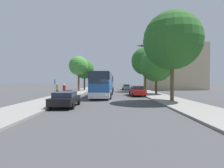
% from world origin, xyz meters
% --- Properties ---
extents(ground_plane, '(300.00, 300.00, 0.00)m').
position_xyz_m(ground_plane, '(0.00, 0.00, 0.00)').
color(ground_plane, '#424244').
rests_on(ground_plane, ground).
extents(sidewalk_left, '(4.00, 120.00, 0.15)m').
position_xyz_m(sidewalk_left, '(-7.00, 0.00, 0.07)').
color(sidewalk_left, gray).
rests_on(sidewalk_left, ground_plane).
extents(sidewalk_right, '(4.00, 120.00, 0.15)m').
position_xyz_m(sidewalk_right, '(7.00, 0.00, 0.07)').
color(sidewalk_right, gray).
rests_on(sidewalk_right, ground_plane).
extents(building_right_background, '(15.09, 10.62, 15.57)m').
position_xyz_m(building_right_background, '(17.62, 28.87, 7.79)').
color(building_right_background, '#C6B28E').
rests_on(building_right_background, ground_plane).
extents(bus_front, '(3.05, 11.47, 3.52)m').
position_xyz_m(bus_front, '(-1.27, 4.74, 1.87)').
color(bus_front, silver).
rests_on(bus_front, ground_plane).
extents(bus_middle, '(2.99, 12.06, 3.40)m').
position_xyz_m(bus_middle, '(-1.04, 20.31, 1.82)').
color(bus_middle, '#2D519E').
rests_on(bus_middle, ground_plane).
extents(bus_rear, '(2.89, 10.74, 3.26)m').
position_xyz_m(bus_rear, '(-0.99, 33.91, 1.75)').
color(bus_rear, '#238942').
rests_on(bus_rear, ground_plane).
extents(parked_car_left_curb, '(2.14, 4.43, 1.37)m').
position_xyz_m(parked_car_left_curb, '(-4.08, -5.44, 0.73)').
color(parked_car_left_curb, black).
rests_on(parked_car_left_curb, ground_plane).
extents(parked_car_right_near, '(2.24, 4.65, 1.59)m').
position_xyz_m(parked_car_right_near, '(4.00, 5.90, 0.82)').
color(parked_car_right_near, red).
rests_on(parked_car_right_near, ground_plane).
extents(parked_car_right_far, '(1.95, 4.44, 1.46)m').
position_xyz_m(parked_car_right_far, '(3.82, 23.98, 0.76)').
color(parked_car_right_far, slate).
rests_on(parked_car_right_far, ground_plane).
extents(bus_stop_sign, '(0.08, 0.45, 2.41)m').
position_xyz_m(bus_stop_sign, '(-6.89, 0.33, 1.65)').
color(bus_stop_sign, gray).
rests_on(bus_stop_sign, sidewalk_left).
extents(pedestrian_waiting_near, '(0.36, 0.36, 1.79)m').
position_xyz_m(pedestrian_waiting_near, '(-6.21, 1.94, 1.05)').
color(pedestrian_waiting_near, '#23232D').
rests_on(pedestrian_waiting_near, sidewalk_left).
extents(pedestrian_waiting_far, '(0.36, 0.36, 1.82)m').
position_xyz_m(pedestrian_waiting_far, '(-7.12, 5.10, 1.08)').
color(pedestrian_waiting_far, '#23232D').
rests_on(pedestrian_waiting_far, sidewalk_left).
extents(pedestrian_walking_back, '(0.36, 0.36, 1.82)m').
position_xyz_m(pedestrian_walking_back, '(-8.02, 4.84, 1.07)').
color(pedestrian_walking_back, '#23232D').
rests_on(pedestrian_walking_back, sidewalk_left).
extents(tree_left_near, '(4.13, 4.13, 7.58)m').
position_xyz_m(tree_left_near, '(-7.10, 16.60, 5.63)').
color(tree_left_near, brown).
rests_on(tree_left_near, sidewalk_left).
extents(tree_left_far, '(4.70, 4.70, 7.44)m').
position_xyz_m(tree_left_far, '(-6.67, 21.84, 5.22)').
color(tree_left_far, '#513D23').
rests_on(tree_left_far, sidewalk_left).
extents(tree_right_near, '(6.08, 6.08, 9.58)m').
position_xyz_m(tree_right_near, '(7.40, 17.23, 6.68)').
color(tree_right_near, '#47331E').
rests_on(tree_right_near, sidewalk_right).
extents(tree_right_mid, '(5.63, 5.63, 7.71)m').
position_xyz_m(tree_right_mid, '(7.65, 8.61, 5.03)').
color(tree_right_mid, '#513D23').
rests_on(tree_right_mid, sidewalk_right).
extents(tree_right_far, '(6.40, 6.40, 9.85)m').
position_xyz_m(tree_right_far, '(6.77, -1.77, 6.78)').
color(tree_right_far, brown).
rests_on(tree_right_far, sidewalk_right).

